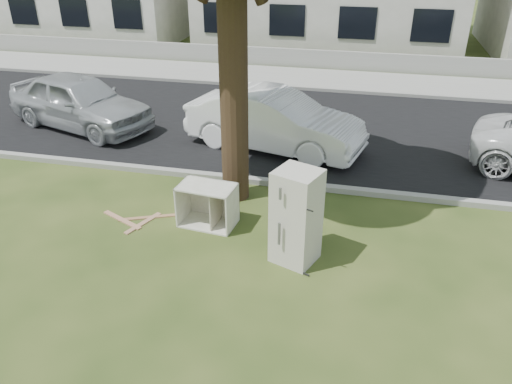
% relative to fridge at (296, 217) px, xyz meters
% --- Properties ---
extents(ground, '(120.00, 120.00, 0.00)m').
position_rel_fridge_xyz_m(ground, '(-1.12, 0.11, -0.81)').
color(ground, '#2C3F16').
extents(road, '(120.00, 7.00, 0.01)m').
position_rel_fridge_xyz_m(road, '(-1.12, 6.11, -0.81)').
color(road, black).
rests_on(road, ground).
extents(kerb_near, '(120.00, 0.18, 0.12)m').
position_rel_fridge_xyz_m(kerb_near, '(-1.12, 2.56, -0.81)').
color(kerb_near, gray).
rests_on(kerb_near, ground).
extents(kerb_far, '(120.00, 0.18, 0.12)m').
position_rel_fridge_xyz_m(kerb_far, '(-1.12, 9.66, -0.81)').
color(kerb_far, gray).
rests_on(kerb_far, ground).
extents(sidewalk, '(120.00, 2.80, 0.01)m').
position_rel_fridge_xyz_m(sidewalk, '(-1.12, 11.11, -0.81)').
color(sidewalk, gray).
rests_on(sidewalk, ground).
extents(low_wall, '(120.00, 0.15, 0.70)m').
position_rel_fridge_xyz_m(low_wall, '(-1.12, 12.71, -0.46)').
color(low_wall, gray).
rests_on(low_wall, ground).
extents(fridge, '(0.85, 0.82, 1.63)m').
position_rel_fridge_xyz_m(fridge, '(0.00, 0.00, 0.00)').
color(fridge, '#B3AEA2').
rests_on(fridge, ground).
extents(cabinet, '(1.08, 0.74, 0.80)m').
position_rel_fridge_xyz_m(cabinet, '(-1.75, 0.74, -0.42)').
color(cabinet, beige).
rests_on(cabinet, ground).
extents(plank_a, '(1.04, 0.51, 0.02)m').
position_rel_fridge_xyz_m(plank_a, '(-2.95, 0.68, -0.80)').
color(plank_a, '#9F714D').
rests_on(plank_a, ground).
extents(plank_b, '(0.96, 0.52, 0.02)m').
position_rel_fridge_xyz_m(plank_b, '(-3.38, 0.48, -0.80)').
color(plank_b, tan).
rests_on(plank_b, ground).
extents(plank_c, '(0.41, 0.85, 0.02)m').
position_rel_fridge_xyz_m(plank_c, '(-2.94, 0.46, -0.80)').
color(plank_c, tan).
rests_on(plank_c, ground).
extents(car_center, '(4.61, 2.54, 1.44)m').
position_rel_fridge_xyz_m(car_center, '(-1.23, 4.54, -0.09)').
color(car_center, white).
rests_on(car_center, ground).
extents(car_left, '(4.61, 2.99, 1.46)m').
position_rel_fridge_xyz_m(car_left, '(-6.67, 4.84, -0.08)').
color(car_left, '#AEB2B5').
rests_on(car_left, ground).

